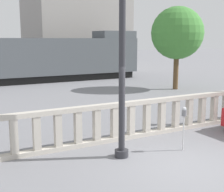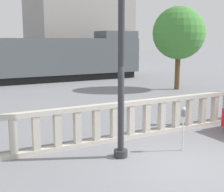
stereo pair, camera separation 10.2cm
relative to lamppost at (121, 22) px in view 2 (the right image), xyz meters
name	(u,v)px [view 2 (the right image)]	position (x,y,z in m)	size (l,w,h in m)	color
ground_plane	(183,166)	(1.09, -1.32, -3.63)	(160.00, 160.00, 0.00)	slate
balustrade	(131,120)	(1.09, 1.28, -3.01)	(12.18, 0.24, 1.24)	#BCB5A8
lamppost	(121,22)	(0.00, 0.00, 0.00)	(0.38, 0.38, 6.98)	#2D2D33
parking_meter	(183,117)	(1.84, -0.39, -2.63)	(0.14, 0.14, 1.30)	silver
building_block	(76,7)	(8.28, 24.45, 2.91)	(9.32, 8.66, 13.09)	gray
tree_left	(179,33)	(9.11, 8.76, -0.03)	(3.34, 3.34, 5.29)	brown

